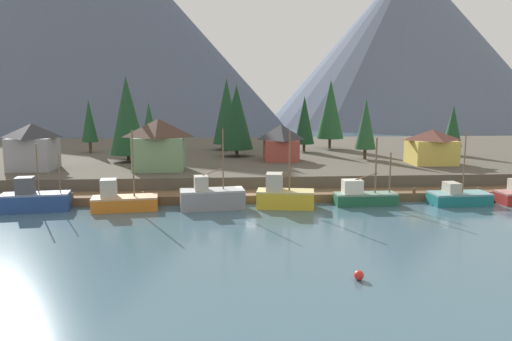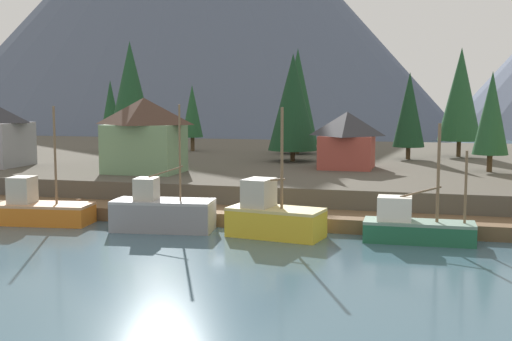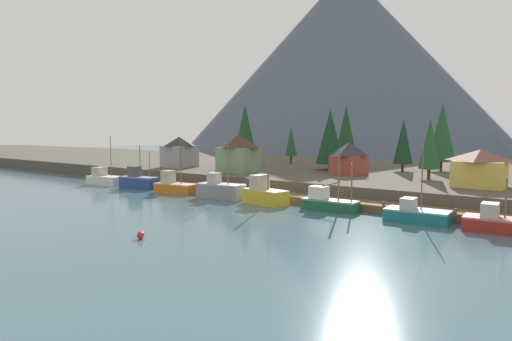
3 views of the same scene
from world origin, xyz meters
TOP-DOWN VIEW (x-y plane):
  - ground_plane at (0.00, 20.00)m, footprint 400.00×400.00m
  - dock at (0.00, 1.99)m, footprint 80.00×4.00m
  - shoreline_bank at (0.00, 32.00)m, footprint 400.00×56.00m
  - fishing_boat_orange at (-13.92, -2.04)m, footprint 7.39×3.71m
  - fishing_boat_grey at (-4.12, -2.04)m, footprint 7.40×3.74m
  - fishing_boat_yellow at (4.01, -2.09)m, footprint 6.77×3.92m
  - fishing_boat_green at (13.36, -1.37)m, footprint 7.15×2.50m
  - house_red at (6.28, 19.45)m, footprint 5.32×5.39m
  - house_green at (-11.28, 10.91)m, footprint 6.96×5.33m
  - conifer_near_left at (-25.34, 31.76)m, footprint 2.78×2.78m
  - conifer_mid_left at (-16.88, 19.94)m, footprint 5.46×5.46m
  - conifer_mid_right at (-0.28, 24.98)m, footprint 5.34×5.34m
  - conifer_back_left at (-15.66, 35.35)m, footprint 2.76×2.76m
  - conifer_back_right at (11.75, 30.70)m, footprint 3.54×3.54m
  - conifer_centre at (17.34, 35.33)m, footprint 4.97×4.97m
  - conifer_far_left at (-1.72, 34.73)m, footprint 5.04×5.04m
  - conifer_far_right at (19.56, 19.83)m, footprint 3.29×3.29m

SIDE VIEW (x-z plane):
  - ground_plane at x=0.00m, z-range -1.00..0.00m
  - dock at x=0.00m, z-range -0.30..1.30m
  - fishing_boat_green at x=13.36m, z-range -2.85..4.95m
  - fishing_boat_orange at x=-13.92m, z-range -3.33..5.48m
  - shoreline_bank at x=0.00m, z-range 0.00..2.50m
  - fishing_boat_grey at x=-4.12m, z-range -3.21..5.74m
  - fishing_boat_yellow at x=4.01m, z-range -3.03..5.76m
  - house_red at x=6.28m, z-range 2.57..8.11m
  - house_green at x=-11.28m, z-range 2.58..9.47m
  - conifer_back_left at x=-15.66m, z-range 3.36..11.90m
  - conifer_near_left at x=-25.34m, z-range 3.41..12.52m
  - conifer_far_right at x=19.56m, z-range 3.29..12.65m
  - conifer_back_right at x=11.75m, z-range 3.19..12.92m
  - conifer_mid_right at x=-0.28m, z-range 3.11..14.69m
  - conifer_far_left at x=-1.72m, z-range 3.06..15.90m
  - conifer_mid_left at x=-16.88m, z-range 3.06..15.90m
  - conifer_centre at x=17.34m, z-range 3.44..16.07m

